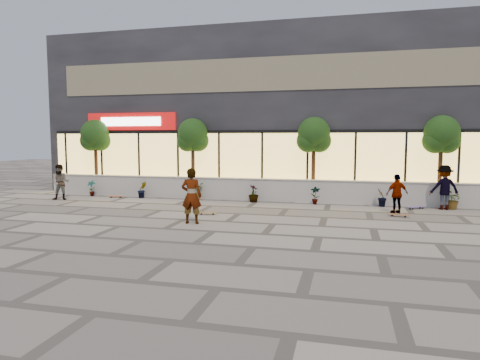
% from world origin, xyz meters
% --- Properties ---
extents(ground, '(80.00, 80.00, 0.00)m').
position_xyz_m(ground, '(0.00, 0.00, 0.00)').
color(ground, '#9D9488').
rests_on(ground, ground).
extents(planter_wall, '(22.00, 0.42, 1.04)m').
position_xyz_m(planter_wall, '(0.00, 7.00, 0.52)').
color(planter_wall, '#BBB8B2').
rests_on(planter_wall, ground).
extents(retail_building, '(24.00, 9.17, 8.50)m').
position_xyz_m(retail_building, '(-0.00, 12.49, 4.25)').
color(retail_building, black).
rests_on(retail_building, ground).
extents(shrub_a, '(0.43, 0.29, 0.81)m').
position_xyz_m(shrub_a, '(-8.50, 6.45, 0.41)').
color(shrub_a, '#143410').
rests_on(shrub_a, ground).
extents(shrub_b, '(0.57, 0.57, 0.81)m').
position_xyz_m(shrub_b, '(-5.70, 6.45, 0.41)').
color(shrub_b, '#143410').
rests_on(shrub_b, ground).
extents(shrub_c, '(0.68, 0.77, 0.81)m').
position_xyz_m(shrub_c, '(-2.90, 6.45, 0.41)').
color(shrub_c, '#143410').
rests_on(shrub_c, ground).
extents(shrub_d, '(0.64, 0.64, 0.81)m').
position_xyz_m(shrub_d, '(-0.10, 6.45, 0.41)').
color(shrub_d, '#143410').
rests_on(shrub_d, ground).
extents(shrub_e, '(0.46, 0.35, 0.81)m').
position_xyz_m(shrub_e, '(2.70, 6.45, 0.41)').
color(shrub_e, '#143410').
rests_on(shrub_e, ground).
extents(shrub_f, '(0.55, 0.57, 0.81)m').
position_xyz_m(shrub_f, '(5.50, 6.45, 0.41)').
color(shrub_f, '#143410').
rests_on(shrub_f, ground).
extents(shrub_g, '(0.77, 0.84, 0.81)m').
position_xyz_m(shrub_g, '(8.30, 6.45, 0.41)').
color(shrub_g, '#143410').
rests_on(shrub_g, ground).
extents(tree_west, '(1.60, 1.50, 3.92)m').
position_xyz_m(tree_west, '(-9.00, 7.70, 2.99)').
color(tree_west, '#3F2416').
rests_on(tree_west, ground).
extents(tree_midwest, '(1.60, 1.50, 3.92)m').
position_xyz_m(tree_midwest, '(-3.50, 7.70, 2.99)').
color(tree_midwest, '#3F2416').
rests_on(tree_midwest, ground).
extents(tree_mideast, '(1.60, 1.50, 3.92)m').
position_xyz_m(tree_mideast, '(2.50, 7.70, 2.99)').
color(tree_mideast, '#3F2416').
rests_on(tree_mideast, ground).
extents(tree_east, '(1.60, 1.50, 3.92)m').
position_xyz_m(tree_east, '(8.00, 7.70, 2.99)').
color(tree_east, '#3F2416').
rests_on(tree_east, ground).
extents(skater_center, '(0.74, 0.53, 1.91)m').
position_xyz_m(skater_center, '(-1.10, 1.04, 0.96)').
color(skater_center, silver).
rests_on(skater_center, ground).
extents(skater_left, '(1.00, 0.90, 1.69)m').
position_xyz_m(skater_left, '(-9.12, 4.89, 0.85)').
color(skater_left, tan).
rests_on(skater_left, ground).
extents(skater_right_near, '(0.97, 0.72, 1.54)m').
position_xyz_m(skater_right_near, '(5.95, 4.89, 0.77)').
color(skater_right_near, silver).
rests_on(skater_right_near, ground).
extents(skater_right_far, '(1.30, 0.91, 1.83)m').
position_xyz_m(skater_right_far, '(7.92, 6.30, 0.91)').
color(skater_right_far, maroon).
rests_on(skater_right_far, ground).
extents(skateboard_center, '(0.76, 0.33, 0.09)m').
position_xyz_m(skateboard_center, '(-1.12, 2.80, 0.07)').
color(skateboard_center, brown).
rests_on(skateboard_center, ground).
extents(skateboard_left, '(0.77, 0.30, 0.09)m').
position_xyz_m(skateboard_left, '(-7.00, 6.20, 0.08)').
color(skateboard_left, orange).
rests_on(skateboard_left, ground).
extents(skateboard_right_near, '(0.78, 0.42, 0.09)m').
position_xyz_m(skateboard_right_near, '(5.94, 4.12, 0.08)').
color(skateboard_right_near, brown).
rests_on(skateboard_right_near, ground).
extents(skateboard_right_far, '(0.81, 0.65, 0.10)m').
position_xyz_m(skateboard_right_far, '(6.87, 6.20, 0.08)').
color(skateboard_right_far, '#6C569E').
rests_on(skateboard_right_far, ground).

